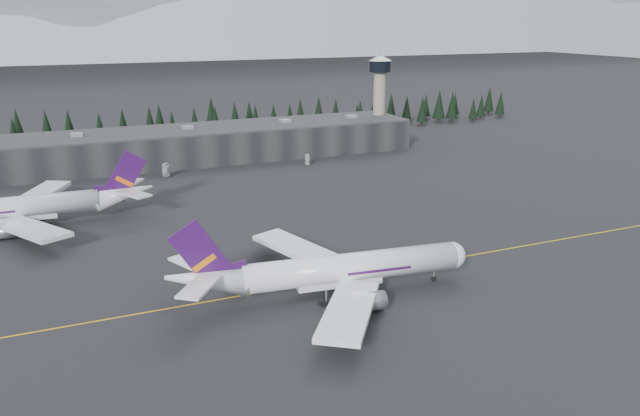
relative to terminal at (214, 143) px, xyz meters
name	(u,v)px	position (x,y,z in m)	size (l,w,h in m)	color
ground	(356,272)	(0.00, -125.00, -6.30)	(1400.00, 1400.00, 0.00)	black
taxiline	(360,275)	(0.00, -127.00, -6.29)	(400.00, 0.40, 0.02)	gold
terminal	(214,143)	(0.00, 0.00, 0.00)	(160.00, 30.00, 12.60)	black
control_tower	(380,90)	(75.00, 3.00, 17.11)	(10.00, 10.00, 37.70)	gray
treeline	(193,125)	(0.00, 37.00, 1.20)	(360.00, 20.00, 15.00)	black
mountain_ridge	(81,52)	(0.00, 875.00, -6.30)	(4400.00, 900.00, 420.00)	white
jet_main	(326,271)	(-10.91, -133.26, -1.12)	(62.33, 57.25, 18.36)	white
jet_parked	(31,207)	(-65.36, -62.06, -1.02)	(63.65, 58.71, 18.71)	silver
gse_vehicle_a	(166,175)	(-23.21, -23.26, -5.57)	(2.42, 5.25, 1.46)	silver
gse_vehicle_b	(308,163)	(29.42, -25.53, -5.54)	(1.80, 4.48, 1.53)	silver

